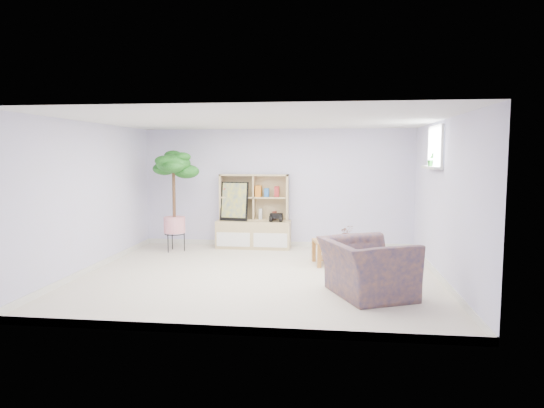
# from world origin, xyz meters

# --- Properties ---
(floor) EXTENTS (5.50, 5.00, 0.01)m
(floor) POSITION_xyz_m (0.00, 0.00, 0.00)
(floor) COLOR #C8B592
(floor) RESTS_ON ground
(ceiling) EXTENTS (5.50, 5.00, 0.01)m
(ceiling) POSITION_xyz_m (0.00, 0.00, 2.40)
(ceiling) COLOR silver
(ceiling) RESTS_ON walls
(walls) EXTENTS (5.51, 5.01, 2.40)m
(walls) POSITION_xyz_m (0.00, 0.00, 1.20)
(walls) COLOR silver
(walls) RESTS_ON floor
(baseboard) EXTENTS (5.50, 5.00, 0.10)m
(baseboard) POSITION_xyz_m (0.00, 0.00, 0.05)
(baseboard) COLOR silver
(baseboard) RESTS_ON floor
(window) EXTENTS (0.10, 0.98, 0.68)m
(window) POSITION_xyz_m (2.73, 0.60, 2.00)
(window) COLOR #C4DEFF
(window) RESTS_ON walls
(window_sill) EXTENTS (0.14, 1.00, 0.04)m
(window_sill) POSITION_xyz_m (2.67, 0.60, 1.68)
(window_sill) COLOR silver
(window_sill) RESTS_ON walls
(storage_unit) EXTENTS (1.49, 0.50, 1.49)m
(storage_unit) POSITION_xyz_m (-0.45, 2.24, 0.74)
(storage_unit) COLOR tan
(storage_unit) RESTS_ON floor
(poster) EXTENTS (0.58, 0.20, 0.78)m
(poster) POSITION_xyz_m (-0.83, 2.19, 0.95)
(poster) COLOR yellow
(poster) RESTS_ON storage_unit
(toy_truck) EXTENTS (0.36, 0.25, 0.19)m
(toy_truck) POSITION_xyz_m (0.03, 2.15, 0.65)
(toy_truck) COLOR black
(toy_truck) RESTS_ON storage_unit
(coffee_table) EXTENTS (1.11, 0.76, 0.41)m
(coffee_table) POSITION_xyz_m (1.32, 1.00, 0.21)
(coffee_table) COLOR #A76E2D
(coffee_table) RESTS_ON floor
(table_plant) EXTENTS (0.28, 0.26, 0.25)m
(table_plant) POSITION_xyz_m (1.38, 1.09, 0.54)
(table_plant) COLOR #1B681F
(table_plant) RESTS_ON coffee_table
(floor_tree) EXTENTS (0.78, 0.78, 1.97)m
(floor_tree) POSITION_xyz_m (-1.93, 1.73, 0.99)
(floor_tree) COLOR #0C400E
(floor_tree) RESTS_ON floor
(armchair) EXTENTS (1.39, 1.47, 0.86)m
(armchair) POSITION_xyz_m (1.58, -0.87, 0.43)
(armchair) COLOR navy
(armchair) RESTS_ON floor
(sill_plant) EXTENTS (0.14, 0.13, 0.21)m
(sill_plant) POSITION_xyz_m (2.67, 0.65, 1.81)
(sill_plant) COLOR #0C400E
(sill_plant) RESTS_ON window_sill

